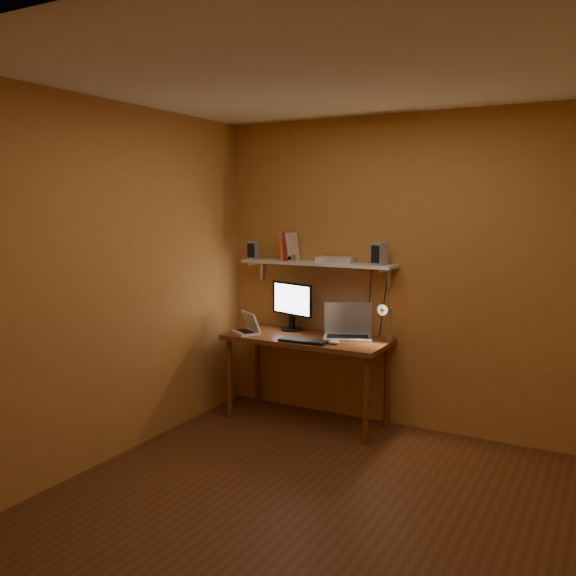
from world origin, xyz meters
The scene contains 14 objects.
room centered at (0.00, 0.00, 1.30)m, with size 3.44×3.24×2.64m.
desk centered at (-0.78, 1.28, 0.66)m, with size 1.40×0.60×0.75m.
wall_shelf centered at (-0.78, 1.47, 1.36)m, with size 1.40×0.25×0.21m.
monitor centered at (-1.03, 1.47, 0.99)m, with size 0.46×0.25×0.43m.
laptop centered at (-0.46, 1.42, 0.83)m, with size 0.48×0.42×0.30m.
netbook centered at (-1.30, 1.16, 0.80)m, with size 0.31×0.29×0.19m.
keyboard centered at (-0.71, 1.08, 0.76)m, with size 0.40×0.13×0.02m, color black.
mouse centered at (-0.46, 1.13, 0.77)m, with size 0.10×0.06×0.03m, color silver.
desk_lamp centered at (-0.12, 1.41, 0.96)m, with size 0.09×0.23×0.38m.
speaker_left centered at (-1.42, 1.46, 1.46)m, with size 0.09×0.09×0.16m, color gray.
speaker_right centered at (-0.22, 1.47, 1.47)m, with size 0.10×0.10×0.18m, color gray.
books centered at (-1.07, 1.49, 1.50)m, with size 0.13×0.17×0.25m.
shelf_camera centered at (-1.02, 1.42, 1.40)m, with size 0.10×0.05×0.06m.
router centered at (-0.61, 1.46, 1.40)m, with size 0.30×0.20×0.05m, color silver.
Camera 1 is at (1.52, -3.25, 1.85)m, focal length 38.00 mm.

